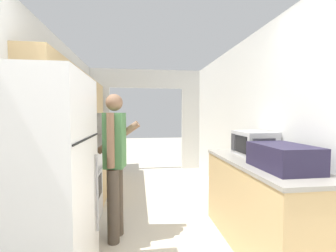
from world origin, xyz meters
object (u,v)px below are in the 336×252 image
Objects in this scene: range_oven at (72,190)px; suitcase at (283,157)px; person at (115,162)px; refrigerator at (35,190)px; microwave at (254,143)px.

suitcase reaches higher than range_oven.
range_oven is 0.65× the size of person.
suitcase is (2.01, 0.07, 0.18)m from refrigerator.
person is 1.62m from microwave.
suitcase is (1.52, -0.72, 0.16)m from person.
microwave is at bearing 19.16° from refrigerator.
person is at bearing 154.50° from suitcase.
person is 2.72× the size of suitcase.
range_oven is 2.41m from suitcase.
suitcase is 0.67m from microwave.
microwave is at bearing -10.72° from range_oven.
refrigerator is at bearing 158.36° from person.
person is (0.56, -0.35, 0.41)m from range_oven.
microwave reaches higher than range_oven.
suitcase is at bearing 1.86° from refrigerator.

